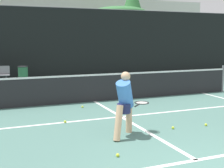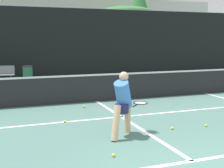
# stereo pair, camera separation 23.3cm
# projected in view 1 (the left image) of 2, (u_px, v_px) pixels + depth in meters

# --- Properties ---
(court_baseline_near) EXTENTS (11.00, 0.10, 0.01)m
(court_baseline_near) POSITION_uv_depth(u_px,v_px,m) (196.00, 160.00, 5.54)
(court_baseline_near) COLOR white
(court_baseline_near) RESTS_ON ground
(court_service_line) EXTENTS (8.25, 0.10, 0.01)m
(court_service_line) POSITION_uv_depth(u_px,v_px,m) (121.00, 117.00, 8.62)
(court_service_line) COLOR white
(court_service_line) RESTS_ON ground
(court_center_mark) EXTENTS (0.10, 5.64, 0.01)m
(court_center_mark) POSITION_uv_depth(u_px,v_px,m) (129.00, 121.00, 8.13)
(court_center_mark) COLOR white
(court_center_mark) RESTS_ON ground
(net) EXTENTS (11.09, 0.09, 1.07)m
(net) POSITION_uv_depth(u_px,v_px,m) (95.00, 87.00, 10.64)
(net) COLOR slate
(net) RESTS_ON ground
(fence_back) EXTENTS (24.00, 0.06, 3.79)m
(fence_back) POSITION_uv_depth(u_px,v_px,m) (54.00, 43.00, 16.60)
(fence_back) COLOR black
(fence_back) RESTS_ON ground
(player_practicing) EXTENTS (1.16, 0.79, 1.43)m
(player_practicing) POSITION_uv_depth(u_px,v_px,m) (125.00, 102.00, 6.85)
(player_practicing) COLOR #DBAD84
(player_practicing) RESTS_ON ground
(tennis_ball_scattered_0) EXTENTS (0.07, 0.07, 0.07)m
(tennis_ball_scattered_0) POSITION_uv_depth(u_px,v_px,m) (206.00, 125.00, 7.70)
(tennis_ball_scattered_0) COLOR #D1E033
(tennis_ball_scattered_0) RESTS_ON ground
(tennis_ball_scattered_1) EXTENTS (0.07, 0.07, 0.07)m
(tennis_ball_scattered_1) POSITION_uv_depth(u_px,v_px,m) (118.00, 155.00, 5.69)
(tennis_ball_scattered_1) COLOR #D1E033
(tennis_ball_scattered_1) RESTS_ON ground
(tennis_ball_scattered_2) EXTENTS (0.07, 0.07, 0.07)m
(tennis_ball_scattered_2) POSITION_uv_depth(u_px,v_px,m) (65.00, 122.00, 7.99)
(tennis_ball_scattered_2) COLOR #D1E033
(tennis_ball_scattered_2) RESTS_ON ground
(tennis_ball_scattered_4) EXTENTS (0.07, 0.07, 0.07)m
(tennis_ball_scattered_4) POSITION_uv_depth(u_px,v_px,m) (82.00, 107.00, 9.74)
(tennis_ball_scattered_4) COLOR #D1E033
(tennis_ball_scattered_4) RESTS_ON ground
(tennis_ball_scattered_6) EXTENTS (0.07, 0.07, 0.07)m
(tennis_ball_scattered_6) POSITION_uv_depth(u_px,v_px,m) (173.00, 128.00, 7.45)
(tennis_ball_scattered_6) COLOR #D1E033
(tennis_ball_scattered_6) RESTS_ON ground
(trash_bin) EXTENTS (0.49, 0.49, 0.82)m
(trash_bin) POSITION_uv_depth(u_px,v_px,m) (23.00, 75.00, 15.13)
(trash_bin) COLOR #28603D
(trash_bin) RESTS_ON ground
(parked_car) EXTENTS (1.74, 4.34, 1.41)m
(parked_car) POSITION_uv_depth(u_px,v_px,m) (62.00, 62.00, 20.97)
(parked_car) COLOR navy
(parked_car) RESTS_ON ground
(tree_west) EXTENTS (2.65, 2.65, 7.08)m
(tree_west) POSITION_uv_depth(u_px,v_px,m) (132.00, 5.00, 26.82)
(tree_west) COLOR brown
(tree_west) RESTS_ON ground
(tree_east) EXTENTS (4.34, 4.34, 4.75)m
(tree_east) POSITION_uv_depth(u_px,v_px,m) (120.00, 13.00, 25.54)
(tree_east) COLOR brown
(tree_east) RESTS_ON ground
(building_far) EXTENTS (36.00, 2.40, 5.93)m
(building_far) POSITION_uv_depth(u_px,v_px,m) (26.00, 29.00, 27.96)
(building_far) COLOR beige
(building_far) RESTS_ON ground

